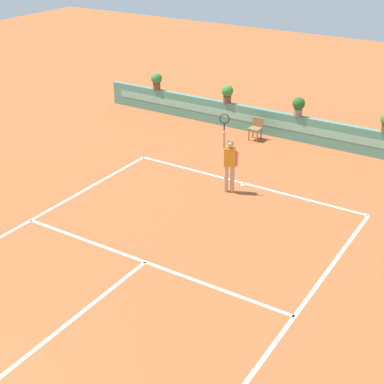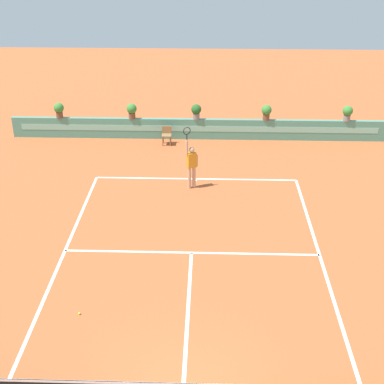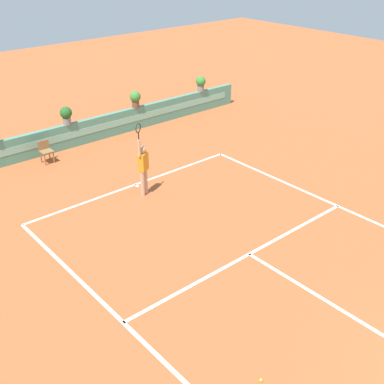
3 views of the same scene
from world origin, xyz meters
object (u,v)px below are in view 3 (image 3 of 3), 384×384
Objects in this scene: tennis_player at (143,166)px; tennis_ball_near_baseline at (261,380)px; potted_plant_right at (135,98)px; potted_plant_centre at (66,114)px; potted_plant_far_right at (201,83)px; ball_kid_chair at (46,151)px.

tennis_player reaches higher than tennis_ball_near_baseline.
potted_plant_right is (6.17, 13.13, 1.38)m from tennis_ball_near_baseline.
tennis_ball_near_baseline is at bearing -109.71° from tennis_player.
potted_plant_right and potted_plant_centre have the same top height.
potted_plant_centre is (-7.12, 0.00, 0.00)m from potted_plant_far_right.
potted_plant_far_right is at bearing 52.78° from tennis_ball_near_baseline.
potted_plant_far_right is (7.16, 5.29, 0.36)m from tennis_player.
tennis_player reaches higher than potted_plant_centre.
potted_plant_right is at bearing 0.00° from potted_plant_centre.
tennis_player is 38.01× the size of tennis_ball_near_baseline.
potted_plant_right is 1.00× the size of potted_plant_centre.
potted_plant_centre is (-3.32, 0.00, 0.00)m from potted_plant_right.
potted_plant_right reaches higher than tennis_ball_near_baseline.
potted_plant_far_right is 3.80m from potted_plant_right.
tennis_player reaches higher than potted_plant_far_right.
tennis_ball_near_baseline is at bearing -115.18° from potted_plant_right.
ball_kid_chair is 12.49m from tennis_ball_near_baseline.
potted_plant_centre reaches higher than ball_kid_chair.
potted_plant_centre is at bearing 180.00° from potted_plant_right.
ball_kid_chair is 1.17× the size of potted_plant_far_right.
tennis_ball_near_baseline is 14.57m from potted_plant_right.
tennis_player is 8.38m from tennis_ball_near_baseline.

